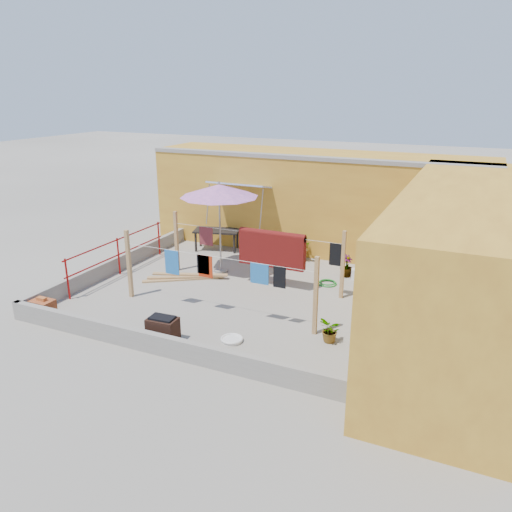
# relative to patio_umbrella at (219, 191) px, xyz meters

# --- Properties ---
(ground) EXTENTS (80.00, 80.00, 0.00)m
(ground) POSITION_rel_patio_umbrella_xyz_m (1.26, -1.23, -2.41)
(ground) COLOR #9E998E
(ground) RESTS_ON ground
(wall_back) EXTENTS (11.00, 3.27, 3.21)m
(wall_back) POSITION_rel_patio_umbrella_xyz_m (1.76, 3.47, -0.81)
(wall_back) COLOR gold
(wall_back) RESTS_ON ground
(wall_right) EXTENTS (2.40, 9.00, 3.20)m
(wall_right) POSITION_rel_patio_umbrella_xyz_m (6.46, -1.23, -0.81)
(wall_right) COLOR gold
(wall_right) RESTS_ON ground
(parapet_front) EXTENTS (8.30, 0.16, 0.44)m
(parapet_front) POSITION_rel_patio_umbrella_xyz_m (1.26, -4.81, -2.19)
(parapet_front) COLOR gray
(parapet_front) RESTS_ON ground
(parapet_left) EXTENTS (0.16, 7.30, 0.44)m
(parapet_left) POSITION_rel_patio_umbrella_xyz_m (-2.82, -1.23, -2.19)
(parapet_left) COLOR gray
(parapet_left) RESTS_ON ground
(red_railing) EXTENTS (0.05, 4.20, 1.10)m
(red_railing) POSITION_rel_patio_umbrella_xyz_m (-2.59, -1.43, -1.69)
(red_railing) COLOR maroon
(red_railing) RESTS_ON ground
(clothesline_rig) EXTENTS (5.09, 2.35, 1.80)m
(clothesline_rig) POSITION_rel_patio_umbrella_xyz_m (1.71, -0.66, -1.38)
(clothesline_rig) COLOR tan
(clothesline_rig) RESTS_ON ground
(patio_umbrella) EXTENTS (2.79, 2.79, 2.69)m
(patio_umbrella) POSITION_rel_patio_umbrella_xyz_m (0.00, 0.00, 0.00)
(patio_umbrella) COLOR gray
(patio_umbrella) RESTS_ON ground
(outdoor_table) EXTENTS (1.63, 1.13, 0.70)m
(outdoor_table) POSITION_rel_patio_umbrella_xyz_m (-1.13, 1.81, -1.79)
(outdoor_table) COLOR black
(outdoor_table) RESTS_ON ground
(brick_stack) EXTENTS (0.54, 0.39, 0.46)m
(brick_stack) POSITION_rel_patio_umbrella_xyz_m (-2.44, -4.43, -2.21)
(brick_stack) COLOR #A54726
(brick_stack) RESTS_ON ground
(lumber_pile) EXTENTS (2.14, 1.36, 0.14)m
(lumber_pile) POSITION_rel_patio_umbrella_xyz_m (-0.62, -0.98, -2.34)
(lumber_pile) COLOR tan
(lumber_pile) RESTS_ON ground
(brazier) EXTENTS (0.66, 0.46, 0.57)m
(brazier) POSITION_rel_patio_umbrella_xyz_m (0.91, -4.30, -2.14)
(brazier) COLOR black
(brazier) RESTS_ON ground
(white_basin) EXTENTS (0.49, 0.49, 0.08)m
(white_basin) POSITION_rel_patio_umbrella_xyz_m (2.26, -3.71, -2.37)
(white_basin) COLOR silver
(white_basin) RESTS_ON ground
(water_jug_a) EXTENTS (0.24, 0.24, 0.37)m
(water_jug_a) POSITION_rel_patio_umbrella_xyz_m (4.92, 0.31, -2.25)
(water_jug_a) COLOR silver
(water_jug_a) RESTS_ON ground
(water_jug_b) EXTENTS (0.23, 0.23, 0.36)m
(water_jug_b) POSITION_rel_patio_umbrella_xyz_m (3.78, 1.01, -2.26)
(water_jug_b) COLOR silver
(water_jug_b) RESTS_ON ground
(green_hose) EXTENTS (0.53, 0.53, 0.08)m
(green_hose) POSITION_rel_patio_umbrella_xyz_m (3.17, 0.34, -2.38)
(green_hose) COLOR #1B7C27
(green_hose) RESTS_ON ground
(plant_back_a) EXTENTS (0.79, 0.70, 0.83)m
(plant_back_a) POSITION_rel_patio_umbrella_xyz_m (1.82, 1.97, -2.00)
(plant_back_a) COLOR #215819
(plant_back_a) RESTS_ON ground
(plant_back_b) EXTENTS (0.48, 0.48, 0.65)m
(plant_back_b) POSITION_rel_patio_umbrella_xyz_m (3.48, 1.14, -2.09)
(plant_back_b) COLOR #215819
(plant_back_b) RESTS_ON ground
(plant_right_a) EXTENTS (0.51, 0.52, 0.82)m
(plant_right_a) POSITION_rel_patio_umbrella_xyz_m (3.99, 1.17, -2.00)
(plant_right_a) COLOR #215819
(plant_right_a) RESTS_ON ground
(plant_right_b) EXTENTS (0.46, 0.44, 0.65)m
(plant_right_b) POSITION_rel_patio_umbrella_xyz_m (4.96, -2.49, -2.09)
(plant_right_b) COLOR #215819
(plant_right_b) RESTS_ON ground
(plant_right_c) EXTENTS (0.61, 0.64, 0.55)m
(plant_right_c) POSITION_rel_patio_umbrella_xyz_m (4.19, -2.87, -2.14)
(plant_right_c) COLOR #215819
(plant_right_c) RESTS_ON ground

